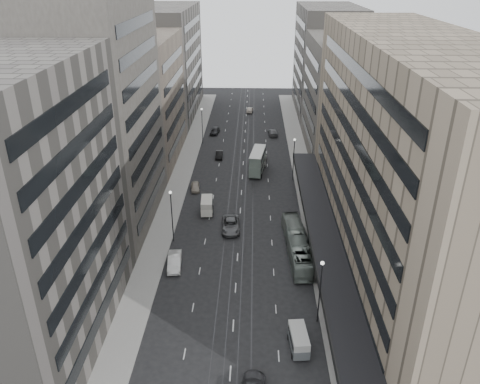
# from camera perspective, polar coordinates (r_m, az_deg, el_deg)

# --- Properties ---
(ground) EXTENTS (220.00, 220.00, 0.00)m
(ground) POSITION_cam_1_polar(r_m,az_deg,el_deg) (60.30, -0.58, -12.16)
(ground) COLOR black
(ground) RESTS_ON ground
(sidewalk_right) EXTENTS (4.00, 125.00, 0.15)m
(sidewalk_right) POSITION_cam_1_polar(r_m,az_deg,el_deg) (93.24, 7.72, 2.18)
(sidewalk_right) COLOR gray
(sidewalk_right) RESTS_ON ground
(sidewalk_left) EXTENTS (4.00, 125.00, 0.15)m
(sidewalk_left) POSITION_cam_1_polar(r_m,az_deg,el_deg) (93.76, -7.04, 2.36)
(sidewalk_left) COLOR gray
(sidewalk_left) RESTS_ON ground
(department_store) EXTENTS (19.20, 60.00, 30.00)m
(department_store) POSITION_cam_1_polar(r_m,az_deg,el_deg) (62.83, 19.65, 3.61)
(department_store) COLOR gray
(department_store) RESTS_ON ground
(building_right_mid) EXTENTS (15.00, 28.00, 24.00)m
(building_right_mid) POSITION_cam_1_polar(r_m,az_deg,el_deg) (104.44, 12.66, 11.30)
(building_right_mid) COLOR #44413B
(building_right_mid) RESTS_ON ground
(building_right_far) EXTENTS (15.00, 32.00, 28.00)m
(building_right_far) POSITION_cam_1_polar(r_m,az_deg,el_deg) (132.96, 10.49, 15.41)
(building_right_far) COLOR #67635D
(building_right_far) RESTS_ON ground
(building_left_a) EXTENTS (15.00, 28.00, 30.00)m
(building_left_a) POSITION_cam_1_polar(r_m,az_deg,el_deg) (51.00, -25.99, -2.71)
(building_left_a) COLOR #67635D
(building_left_a) RESTS_ON ground
(building_left_b) EXTENTS (15.00, 26.00, 34.00)m
(building_left_b) POSITION_cam_1_polar(r_m,az_deg,el_deg) (73.33, -17.27, 8.75)
(building_left_b) COLOR #44413B
(building_left_b) RESTS_ON ground
(building_left_c) EXTENTS (15.00, 28.00, 25.00)m
(building_left_c) POSITION_cam_1_polar(r_m,az_deg,el_deg) (99.48, -12.25, 10.93)
(building_left_c) COLOR #776B5D
(building_left_c) RESTS_ON ground
(building_left_d) EXTENTS (15.00, 38.00, 28.00)m
(building_left_d) POSITION_cam_1_polar(r_m,az_deg,el_deg) (130.71, -9.01, 15.35)
(building_left_d) COLOR #67635D
(building_left_d) RESTS_ON ground
(lamp_right_near) EXTENTS (0.44, 0.44, 8.32)m
(lamp_right_near) POSITION_cam_1_polar(r_m,az_deg,el_deg) (53.69, 9.78, -11.09)
(lamp_right_near) COLOR #262628
(lamp_right_near) RESTS_ON ground
(lamp_right_far) EXTENTS (0.44, 0.44, 8.32)m
(lamp_right_far) POSITION_cam_1_polar(r_m,az_deg,el_deg) (88.77, 6.58, 4.59)
(lamp_right_far) COLOR #262628
(lamp_right_far) RESTS_ON ground
(lamp_left_near) EXTENTS (0.44, 0.44, 8.32)m
(lamp_left_near) POSITION_cam_1_polar(r_m,az_deg,el_deg) (68.51, -8.34, -2.23)
(lamp_left_near) COLOR #262628
(lamp_left_near) RESTS_ON ground
(lamp_left_far) EXTENTS (0.44, 0.44, 8.32)m
(lamp_left_far) POSITION_cam_1_polar(r_m,az_deg,el_deg) (107.97, -4.65, 8.56)
(lamp_left_far) COLOR #262628
(lamp_left_far) RESTS_ON ground
(bus_near) EXTENTS (3.04, 10.88, 3.00)m
(bus_near) POSITION_cam_1_polar(r_m,az_deg,el_deg) (65.37, 7.18, -7.42)
(bus_near) COLOR gray
(bus_near) RESTS_ON ground
(bus_far) EXTENTS (3.80, 10.97, 2.99)m
(bus_far) POSITION_cam_1_polar(r_m,az_deg,el_deg) (69.19, 6.87, -5.36)
(bus_far) COLOR gray
(bus_far) RESTS_ON ground
(double_decker) EXTENTS (3.45, 8.44, 4.49)m
(double_decker) POSITION_cam_1_polar(r_m,az_deg,el_deg) (92.63, 2.15, 3.82)
(double_decker) COLOR slate
(double_decker) RESTS_ON ground
(vw_microbus) EXTENTS (2.21, 4.30, 2.25)m
(vw_microbus) POSITION_cam_1_polar(r_m,az_deg,el_deg) (52.62, 7.17, -17.40)
(vw_microbus) COLOR #505456
(vw_microbus) RESTS_ON ground
(panel_van) EXTENTS (2.25, 4.23, 2.60)m
(panel_van) POSITION_cam_1_polar(r_m,az_deg,el_deg) (77.56, -4.06, -1.64)
(panel_van) COLOR silver
(panel_van) RESTS_ON ground
(sedan_1) EXTENTS (2.27, 5.20, 1.66)m
(sedan_1) POSITION_cam_1_polar(r_m,az_deg,el_deg) (65.02, -7.98, -8.39)
(sedan_1) COLOR silver
(sedan_1) RESTS_ON ground
(sedan_2) EXTENTS (3.03, 6.05, 1.65)m
(sedan_2) POSITION_cam_1_polar(r_m,az_deg,el_deg) (72.88, -1.15, -4.04)
(sedan_2) COLOR #545557
(sedan_2) RESTS_ON ground
(sedan_4) EXTENTS (2.06, 4.07, 1.33)m
(sedan_4) POSITION_cam_1_polar(r_m,az_deg,el_deg) (86.04, -5.47, 0.64)
(sedan_4) COLOR #A69A89
(sedan_4) RESTS_ON ground
(sedan_5) EXTENTS (1.55, 4.21, 1.38)m
(sedan_5) POSITION_cam_1_polar(r_m,az_deg,el_deg) (100.60, -2.54, 4.58)
(sedan_5) COLOR black
(sedan_5) RESTS_ON ground
(sedan_6) EXTENTS (3.09, 6.12, 1.66)m
(sedan_6) POSITION_cam_1_polar(r_m,az_deg,el_deg) (97.83, 2.44, 4.04)
(sedan_6) COLOR silver
(sedan_6) RESTS_ON ground
(sedan_7) EXTENTS (2.43, 5.12, 1.44)m
(sedan_7) POSITION_cam_1_polar(r_m,az_deg,el_deg) (114.68, 4.02, 7.27)
(sedan_7) COLOR #57575A
(sedan_7) RESTS_ON ground
(sedan_8) EXTENTS (2.51, 4.90, 1.60)m
(sedan_8) POSITION_cam_1_polar(r_m,az_deg,el_deg) (115.57, -3.08, 7.48)
(sedan_8) COLOR #272729
(sedan_8) RESTS_ON ground
(sedan_9) EXTENTS (1.81, 4.27, 1.37)m
(sedan_9) POSITION_cam_1_polar(r_m,az_deg,el_deg) (133.39, 1.22, 9.98)
(sedan_9) COLOR #B2A493
(sedan_9) RESTS_ON ground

